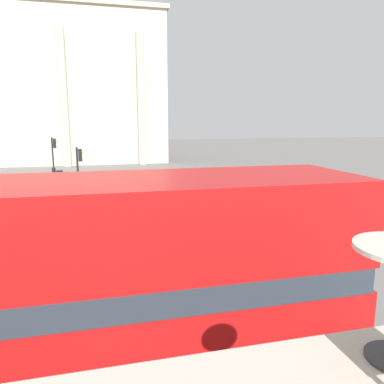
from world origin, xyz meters
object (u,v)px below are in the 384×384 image
(traffic_light_far, at_px, (54,156))
(pedestrian_red, at_px, (267,195))
(plaza_building_left, at_px, (32,88))
(traffic_light_near, at_px, (58,203))
(traffic_light_mid, at_px, (79,169))
(double_decker_bus, at_px, (77,284))
(pedestrian_white, at_px, (113,215))
(pedestrian_blue, at_px, (82,224))
(pedestrian_yellow, at_px, (268,184))

(traffic_light_far, xyz_separation_m, pedestrian_red, (12.16, -10.33, -1.50))
(plaza_building_left, relative_size, traffic_light_near, 9.22)
(pedestrian_red, bearing_deg, plaza_building_left, -31.44)
(traffic_light_mid, bearing_deg, pedestrian_red, -18.35)
(double_decker_bus, bearing_deg, pedestrian_white, 88.52)
(pedestrian_blue, distance_m, pedestrian_yellow, 13.79)
(pedestrian_yellow, bearing_deg, pedestrian_blue, 134.45)
(traffic_light_mid, xyz_separation_m, pedestrian_white, (1.63, -5.50, -1.44))
(double_decker_bus, xyz_separation_m, pedestrian_yellow, (11.36, 16.29, -1.34))
(plaza_building_left, height_order, pedestrian_white, plaza_building_left)
(plaza_building_left, distance_m, pedestrian_white, 36.60)
(double_decker_bus, distance_m, pedestrian_blue, 9.13)
(traffic_light_far, bearing_deg, plaza_building_left, 101.50)
(double_decker_bus, distance_m, pedestrian_red, 15.51)
(traffic_light_mid, distance_m, pedestrian_red, 10.70)
(traffic_light_mid, bearing_deg, pedestrian_yellow, 3.19)
(traffic_light_near, xyz_separation_m, pedestrian_yellow, (12.32, 9.40, -1.37))
(traffic_light_mid, bearing_deg, traffic_light_far, 106.63)
(double_decker_bus, relative_size, plaza_building_left, 0.32)
(double_decker_bus, distance_m, traffic_light_far, 22.78)
(plaza_building_left, distance_m, pedestrian_yellow, 35.05)
(plaza_building_left, xyz_separation_m, pedestrian_white, (8.24, -34.73, -8.07))
(traffic_light_near, relative_size, traffic_light_far, 0.90)
(plaza_building_left, bearing_deg, pedestrian_yellow, -56.86)
(traffic_light_near, xyz_separation_m, pedestrian_blue, (0.60, 2.13, -1.38))
(double_decker_bus, height_order, pedestrian_white, double_decker_bus)
(traffic_light_near, bearing_deg, traffic_light_mid, 88.12)
(traffic_light_mid, relative_size, traffic_light_far, 0.93)
(pedestrian_white, bearing_deg, pedestrian_red, 28.70)
(double_decker_bus, xyz_separation_m, traffic_light_mid, (-0.68, 15.62, 0.09))
(pedestrian_white, bearing_deg, traffic_light_mid, 120.85)
(pedestrian_blue, distance_m, pedestrian_red, 10.29)
(pedestrian_yellow, distance_m, pedestrian_white, 12.10)
(pedestrian_yellow, bearing_deg, pedestrian_white, 133.28)
(traffic_light_mid, height_order, traffic_light_far, traffic_light_far)
(double_decker_bus, height_order, pedestrian_blue, double_decker_bus)
(traffic_light_mid, distance_m, traffic_light_far, 7.30)
(double_decker_bus, distance_m, pedestrian_yellow, 19.91)
(traffic_light_mid, relative_size, pedestrian_yellow, 2.21)
(plaza_building_left, distance_m, traffic_light_far, 23.60)
(traffic_light_far, bearing_deg, pedestrian_white, -73.43)
(traffic_light_mid, distance_m, pedestrian_blue, 6.76)
(double_decker_bus, distance_m, traffic_light_near, 6.96)
(pedestrian_blue, relative_size, pedestrian_red, 0.90)
(pedestrian_yellow, xyz_separation_m, pedestrian_white, (-10.41, -6.17, -0.01))
(traffic_light_mid, distance_m, pedestrian_yellow, 12.14)
(double_decker_bus, relative_size, traffic_light_mid, 2.84)
(traffic_light_mid, relative_size, pedestrian_blue, 2.22)
(double_decker_bus, relative_size, pedestrian_yellow, 6.26)
(traffic_light_far, relative_size, pedestrian_yellow, 2.38)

